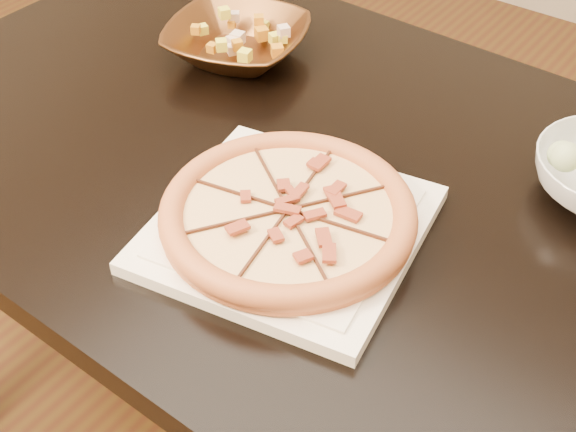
% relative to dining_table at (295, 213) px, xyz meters
% --- Properties ---
extents(floor, '(4.00, 4.00, 0.02)m').
position_rel_dining_table_xyz_m(floor, '(-0.16, 0.06, -0.65)').
color(floor, '#3D1E0F').
rests_on(floor, ground).
extents(dining_table, '(1.32, 0.87, 0.75)m').
position_rel_dining_table_xyz_m(dining_table, '(0.00, 0.00, 0.00)').
color(dining_table, black).
rests_on(dining_table, floor).
extents(plate, '(0.36, 0.36, 0.02)m').
position_rel_dining_table_xyz_m(plate, '(0.09, -0.14, 0.12)').
color(plate, white).
rests_on(plate, dining_table).
extents(pizza, '(0.31, 0.31, 0.03)m').
position_rel_dining_table_xyz_m(pizza, '(0.09, -0.14, 0.14)').
color(pizza, '#C35D32').
rests_on(pizza, plate).
extents(bronze_bowl, '(0.27, 0.27, 0.05)m').
position_rel_dining_table_xyz_m(bronze_bowl, '(-0.23, 0.16, 0.14)').
color(bronze_bowl, brown).
rests_on(bronze_bowl, dining_table).
extents(mixed_dish, '(0.10, 0.10, 0.03)m').
position_rel_dining_table_xyz_m(mixed_dish, '(-0.23, 0.16, 0.18)').
color(mixed_dish, beige).
rests_on(mixed_dish, bronze_bowl).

